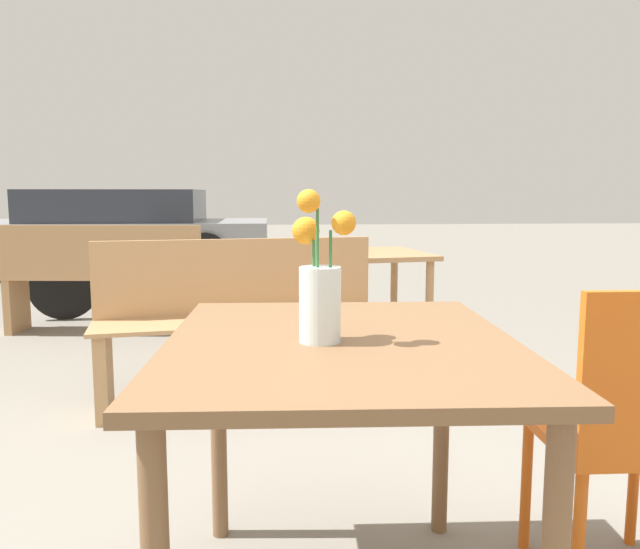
% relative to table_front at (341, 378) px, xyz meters
% --- Properties ---
extents(table_front, '(0.87, 1.02, 0.75)m').
position_rel_table_front_xyz_m(table_front, '(0.00, 0.00, 0.00)').
color(table_front, brown).
rests_on(table_front, ground_plane).
extents(flower_vase, '(0.14, 0.13, 0.35)m').
position_rel_table_front_xyz_m(flower_vase, '(-0.05, -0.03, 0.22)').
color(flower_vase, silver).
rests_on(flower_vase, table_front).
extents(cafe_chair, '(0.41, 0.41, 0.86)m').
position_rel_table_front_xyz_m(cafe_chair, '(0.77, 0.05, -0.15)').
color(cafe_chair, orange).
rests_on(cafe_chair, ground_plane).
extents(bench_near, '(1.50, 0.58, 0.85)m').
position_rel_table_front_xyz_m(bench_near, '(-0.34, 1.76, -0.19)').
color(bench_near, tan).
rests_on(bench_near, ground_plane).
extents(bench_middle, '(1.59, 0.50, 0.85)m').
position_rel_table_front_xyz_m(bench_middle, '(-1.46, 3.43, -0.19)').
color(bench_middle, tan).
rests_on(bench_middle, ground_plane).
extents(table_back, '(0.95, 0.86, 0.71)m').
position_rel_table_front_xyz_m(table_back, '(0.40, 2.50, -0.05)').
color(table_back, tan).
rests_on(table_back, ground_plane).
extents(bicycle, '(1.46, 0.44, 0.70)m').
position_rel_table_front_xyz_m(bicycle, '(-1.51, 4.09, -0.33)').
color(bicycle, black).
rests_on(bicycle, ground_plane).
extents(parked_car, '(4.05, 1.84, 1.13)m').
position_rel_table_front_xyz_m(parked_car, '(-2.23, 7.25, -0.10)').
color(parked_car, gray).
rests_on(parked_car, ground_plane).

